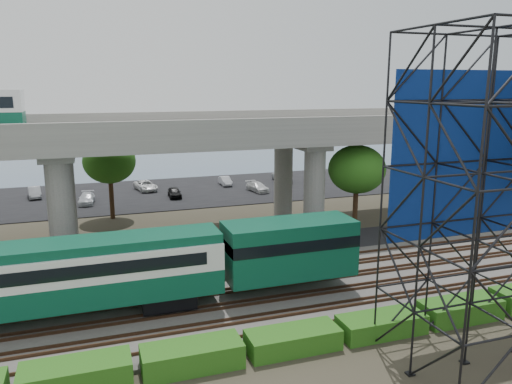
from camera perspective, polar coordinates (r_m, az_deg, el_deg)
name	(u,v)px	position (r m, az deg, el deg)	size (l,w,h in m)	color
ground	(247,315)	(29.00, -1.06, -13.87)	(140.00, 140.00, 0.00)	#474233
ballast_bed	(237,299)	(30.69, -2.23, -12.14)	(90.00, 12.00, 0.20)	slate
service_road	(205,255)	(38.37, -5.89, -7.21)	(90.00, 5.00, 0.08)	black
parking_lot	(160,193)	(60.70, -10.90, -0.12)	(90.00, 18.00, 0.08)	black
harbor_water	(140,166)	(82.21, -13.07, 2.96)	(140.00, 40.00, 0.03)	#4A5E7A
rail_tracks	(237,296)	(30.62, -2.23, -11.83)	(90.00, 9.52, 0.16)	#472D1E
commuter_train	(84,272)	(28.59, -19.02, -8.68)	(29.30, 3.06, 4.30)	black
overpass	(171,141)	(41.61, -9.64, 5.77)	(80.00, 12.00, 12.40)	#9E9B93
scaffold_tower	(506,205)	(24.89, 26.70, -1.34)	(9.36, 6.36, 15.00)	black
hedge_strip	(293,339)	(25.48, 4.26, -16.40)	(34.60, 1.80, 1.20)	#255B14
trees	(131,175)	(41.75, -14.08, 1.93)	(40.94, 16.94, 7.69)	#382314
parked_cars	(170,188)	(60.62, -9.79, 0.51)	(38.30, 9.38, 1.25)	white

